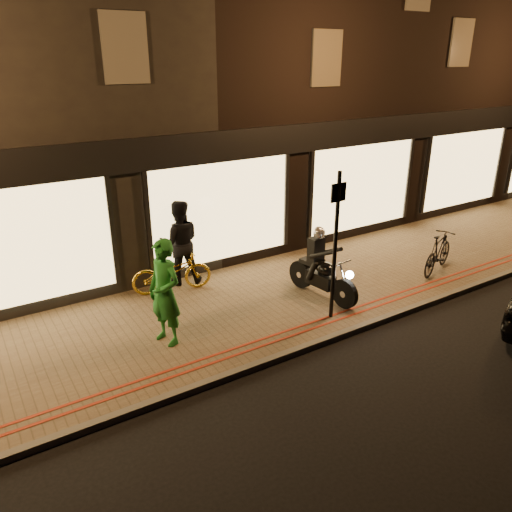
% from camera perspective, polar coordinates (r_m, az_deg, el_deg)
% --- Properties ---
extents(ground, '(90.00, 90.00, 0.00)m').
position_cam_1_polar(ground, '(9.62, 7.82, -10.09)').
color(ground, black).
rests_on(ground, ground).
extents(sidewalk, '(50.00, 4.00, 0.12)m').
position_cam_1_polar(sidewalk, '(10.98, 1.16, -5.21)').
color(sidewalk, brown).
rests_on(sidewalk, ground).
extents(kerb_stone, '(50.00, 0.14, 0.12)m').
position_cam_1_polar(kerb_stone, '(9.62, 7.64, -9.66)').
color(kerb_stone, '#59544C').
rests_on(kerb_stone, ground).
extents(red_kerb_lines, '(50.00, 0.26, 0.01)m').
position_cam_1_polar(red_kerb_lines, '(9.92, 5.82, -8.10)').
color(red_kerb_lines, maroon).
rests_on(red_kerb_lines, sidewalk).
extents(building_row, '(48.00, 10.11, 8.50)m').
position_cam_1_polar(building_row, '(16.08, -13.30, 18.49)').
color(building_row, black).
rests_on(building_row, ground).
extents(motorcycle, '(0.64, 1.94, 1.59)m').
position_cam_1_polar(motorcycle, '(10.91, 7.46, -1.66)').
color(motorcycle, black).
rests_on(motorcycle, sidewalk).
extents(sign_post, '(0.35, 0.08, 3.00)m').
position_cam_1_polar(sign_post, '(9.68, 9.08, 1.89)').
color(sign_post, black).
rests_on(sign_post, sidewalk).
extents(bicycle_gold, '(1.87, 1.00, 0.93)m').
position_cam_1_polar(bicycle_gold, '(11.28, -9.62, -1.81)').
color(bicycle_gold, gold).
rests_on(bicycle_gold, sidewalk).
extents(bicycle_dark, '(1.72, 0.99, 1.00)m').
position_cam_1_polar(bicycle_dark, '(12.91, 20.11, 0.39)').
color(bicycle_dark, black).
rests_on(bicycle_dark, sidewalk).
extents(person_green, '(0.69, 0.85, 2.00)m').
position_cam_1_polar(person_green, '(9.11, -10.38, -4.15)').
color(person_green, '#1D6C23').
rests_on(person_green, sidewalk).
extents(person_dark, '(1.15, 1.02, 1.97)m').
position_cam_1_polar(person_dark, '(11.50, -8.75, 1.53)').
color(person_dark, black).
rests_on(person_dark, sidewalk).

